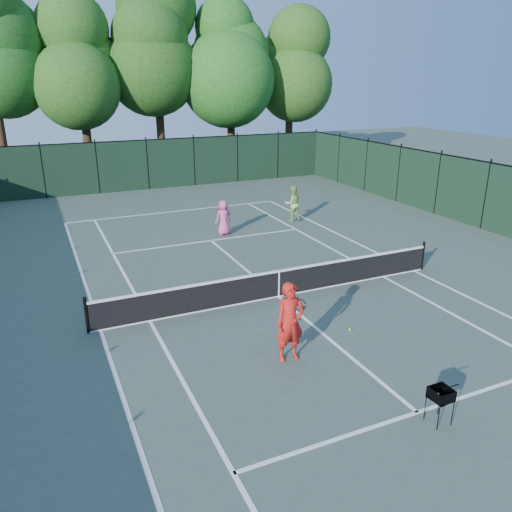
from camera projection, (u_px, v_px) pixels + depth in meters
name	position (u px, v px, depth m)	size (l,w,h in m)	color
ground	(279.00, 297.00, 15.84)	(90.00, 90.00, 0.00)	#414F45
sideline_doubles_left	(101.00, 330.00, 13.71)	(0.10, 23.77, 0.01)	white
sideline_doubles_right	(414.00, 271.00, 17.97)	(0.10, 23.77, 0.01)	white
sideline_singles_left	(150.00, 321.00, 14.25)	(0.10, 23.77, 0.01)	white
sideline_singles_right	(383.00, 277.00, 17.44)	(0.10, 23.77, 0.01)	white
baseline_far	(176.00, 211.00, 26.04)	(10.97, 0.10, 0.01)	white
service_line_near	(417.00, 412.00, 10.35)	(8.23, 0.10, 0.01)	white
service_line_far	(211.00, 241.00, 21.34)	(8.23, 0.10, 0.01)	white
center_service_line	(279.00, 297.00, 15.84)	(0.10, 12.80, 0.01)	white
tennis_net	(279.00, 283.00, 15.68)	(11.69, 0.09, 1.06)	black
fence_far	(148.00, 165.00, 30.79)	(24.00, 0.05, 3.00)	black
tree_2	(78.00, 58.00, 30.80)	(6.00, 6.00, 12.40)	black
tree_3	(155.00, 39.00, 32.74)	(7.00, 7.00, 14.45)	black
tree_4	(230.00, 54.00, 34.37)	(6.20, 6.20, 12.97)	black
tree_5	(290.00, 62.00, 36.88)	(5.80, 5.80, 12.23)	black
coach	(290.00, 322.00, 12.01)	(0.99, 0.64, 2.01)	red
player_pink	(224.00, 218.00, 21.93)	(0.79, 0.55, 1.54)	#DC4D8A
player_green	(293.00, 204.00, 24.03)	(0.90, 0.74, 1.72)	#90B65B
ball_hopper	(441.00, 394.00, 9.85)	(0.45, 0.45, 0.78)	black
loose_ball_midcourt	(350.00, 329.00, 13.71)	(0.07, 0.07, 0.07)	#CDE72F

